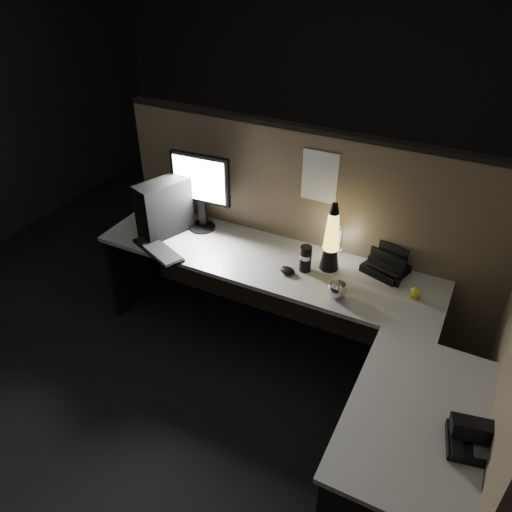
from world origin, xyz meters
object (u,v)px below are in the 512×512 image
at_px(keyboard, 158,250).
at_px(monitor, 201,185).
at_px(pc_tower, 164,208).
at_px(lava_lamp, 331,242).
at_px(desk_phone, 473,438).

bearing_deg(keyboard, monitor, 98.82).
relative_size(pc_tower, keyboard, 0.90).
bearing_deg(lava_lamp, monitor, 176.15).
xyz_separation_m(monitor, keyboard, (-0.10, -0.41, -0.32)).
xyz_separation_m(keyboard, lava_lamp, (1.08, 0.34, 0.18)).
distance_m(pc_tower, desk_phone, 2.31).
bearing_deg(lava_lamp, desk_phone, -44.07).
bearing_deg(monitor, lava_lamp, -7.37).
distance_m(lava_lamp, desk_phone, 1.37).
distance_m(keyboard, lava_lamp, 1.14).
bearing_deg(pc_tower, keyboard, -47.83).
height_order(monitor, keyboard, monitor).
bearing_deg(monitor, pc_tower, -141.31).
bearing_deg(monitor, desk_phone, -30.93).
xyz_separation_m(monitor, desk_phone, (1.95, -1.01, -0.29)).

